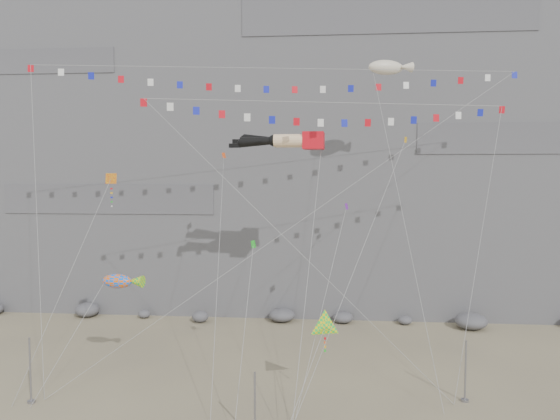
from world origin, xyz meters
name	(u,v)px	position (x,y,z in m)	size (l,w,h in m)	color
ground	(261,390)	(0.00, 0.00, 0.00)	(120.00, 120.00, 0.00)	gray
cliff	(292,89)	(0.00, 32.00, 25.00)	(80.00, 28.00, 50.00)	slate
talus_boulders	(282,315)	(0.00, 17.00, 0.60)	(60.00, 3.00, 1.20)	slate
anchor_pole_left	(30,370)	(-14.46, -3.38, 2.13)	(0.12, 0.12, 4.26)	gray
anchor_pole_center	(255,407)	(0.54, -7.11, 1.96)	(0.12, 0.12, 3.92)	gray
anchor_pole_right	(465,371)	(13.36, -0.73, 2.01)	(0.12, 0.12, 4.02)	gray
legs_kite	(288,141)	(1.34, 6.15, 17.17)	(7.30, 15.57, 22.30)	red
flag_banner_upper	(280,69)	(0.62, 7.99, 23.01)	(38.15, 14.20, 29.28)	red
flag_banner_lower	(333,103)	(4.78, 4.26, 19.80)	(25.91, 9.12, 22.39)	red
harlequin_kite	(111,180)	(-10.89, 1.52, 14.25)	(5.34, 6.60, 16.02)	red
fish_windsock	(117,281)	(-10.28, 0.78, 7.14)	(5.67, 5.81, 9.48)	#F7620C
delta_kite	(325,327)	(4.33, -2.08, 5.08)	(3.47, 6.38, 8.07)	yellow
blimp_windsock	(386,68)	(9.14, 10.13, 23.30)	(4.65, 14.27, 26.82)	beige
small_kite_a	(224,161)	(-4.19, 8.92, 15.69)	(2.45, 15.27, 21.92)	#EB4913
small_kite_b	(346,210)	(5.84, 6.33, 11.88)	(3.95, 12.63, 17.39)	purple
small_kite_c	(253,246)	(-0.74, 1.63, 9.61)	(1.09, 9.12, 12.89)	green
small_kite_d	(403,147)	(10.10, 6.41, 16.68)	(8.51, 13.34, 22.87)	gold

